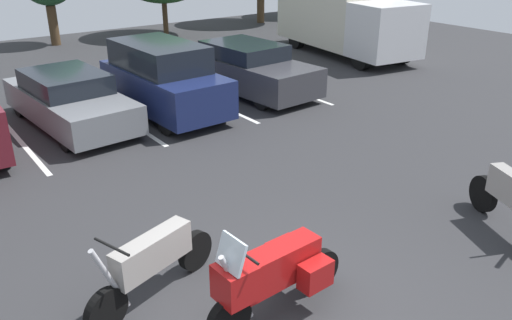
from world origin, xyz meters
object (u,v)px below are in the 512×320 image
object	(u,v)px
box_truck	(342,13)
car_charcoal	(247,68)
motorcycle_touring	(273,273)
car_grey	(69,100)
motorcycle_third	(152,262)
car_navy	(163,79)

from	to	relation	value
box_truck	car_charcoal	bearing A→B (deg)	-160.36
motorcycle_touring	car_charcoal	distance (m)	10.38
motorcycle_touring	car_grey	distance (m)	8.82
car_charcoal	box_truck	size ratio (longest dim) A/B	0.72
motorcycle_third	car_charcoal	bearing A→B (deg)	47.41
car_charcoal	box_truck	bearing A→B (deg)	19.64
car_charcoal	motorcycle_touring	bearing A→B (deg)	-123.57
car_navy	car_charcoal	distance (m)	3.08
car_grey	car_charcoal	xyz separation A→B (m)	(5.43, -0.17, 0.06)
motorcycle_touring	car_navy	size ratio (longest dim) A/B	0.51
motorcycle_third	box_truck	xyz separation A→B (m)	(13.08, 9.65, 1.05)
motorcycle_third	car_navy	bearing A→B (deg)	61.70
car_grey	car_navy	size ratio (longest dim) A/B	1.12
motorcycle_third	box_truck	world-z (taller)	box_truck
box_truck	car_grey	bearing A→B (deg)	-169.97
box_truck	motorcycle_touring	bearing A→B (deg)	-137.78
motorcycle_touring	car_navy	xyz separation A→B (m)	(2.70, 8.24, 0.31)
motorcycle_third	car_grey	world-z (taller)	car_grey
motorcycle_touring	car_navy	distance (m)	8.68
car_navy	motorcycle_third	bearing A→B (deg)	-118.30
car_charcoal	motorcycle_third	bearing A→B (deg)	-132.59
motorcycle_third	car_grey	distance (m)	7.71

